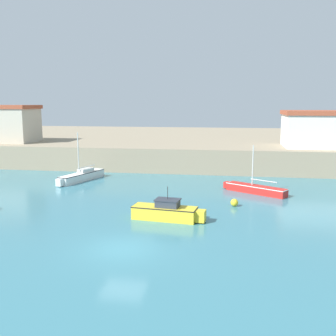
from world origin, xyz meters
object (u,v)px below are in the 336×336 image
at_px(harbor_shed_near_wharf, 317,129).
at_px(sailboat_red_3, 255,189).
at_px(sailboat_white_1, 82,176).
at_px(motorboat_yellow_0, 167,212).
at_px(mooring_buoy, 234,203).
at_px(harbor_shed_mid_row, 6,123).

bearing_deg(harbor_shed_near_wharf, sailboat_red_3, -120.55).
bearing_deg(sailboat_white_1, harbor_shed_near_wharf, 21.94).
bearing_deg(sailboat_white_1, motorboat_yellow_0, -48.01).
distance_m(sailboat_white_1, sailboat_red_3, 17.92).
height_order(sailboat_white_1, harbor_shed_near_wharf, harbor_shed_near_wharf).
xyz_separation_m(sailboat_red_3, mooring_buoy, (-1.89, -4.93, -0.10)).
height_order(motorboat_yellow_0, harbor_shed_near_wharf, harbor_shed_near_wharf).
xyz_separation_m(motorboat_yellow_0, sailboat_red_3, (6.62, 9.29, -0.18)).
bearing_deg(motorboat_yellow_0, harbor_shed_near_wharf, 57.36).
bearing_deg(sailboat_white_1, mooring_buoy, -26.62).
relative_size(mooring_buoy, harbor_shed_mid_row, 0.07).
relative_size(sailboat_white_1, mooring_buoy, 11.14).
relative_size(harbor_shed_near_wharf, harbor_shed_mid_row, 0.97).
relative_size(sailboat_white_1, harbor_shed_near_wharf, 0.84).
bearing_deg(sailboat_red_3, harbor_shed_mid_row, 157.64).
xyz_separation_m(sailboat_red_3, harbor_shed_mid_row, (-32.18, 13.24, 4.95)).
bearing_deg(mooring_buoy, harbor_shed_near_wharf, 61.89).
xyz_separation_m(harbor_shed_near_wharf, harbor_shed_mid_row, (-40.00, -0.01, 0.30)).
height_order(mooring_buoy, harbor_shed_near_wharf, harbor_shed_near_wharf).
bearing_deg(sailboat_red_3, mooring_buoy, -110.98).
bearing_deg(motorboat_yellow_0, sailboat_white_1, 131.99).
distance_m(motorboat_yellow_0, harbor_shed_mid_row, 34.41).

